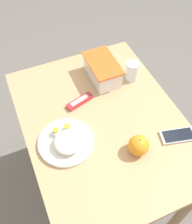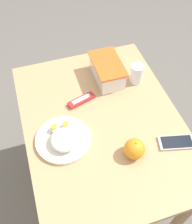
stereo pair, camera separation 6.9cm
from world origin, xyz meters
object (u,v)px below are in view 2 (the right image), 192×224
(food_container, at_px, (107,72))
(cell_phone, at_px, (177,142))
(drinking_glass, at_px, (137,74))
(candy_bar, at_px, (81,100))
(orange_fruit, at_px, (134,149))
(rice_plate, at_px, (63,139))

(food_container, relative_size, cell_phone, 1.36)
(food_container, bearing_deg, drinking_glass, 65.65)
(candy_bar, relative_size, drinking_glass, 1.40)
(orange_fruit, bearing_deg, cell_phone, 87.87)
(food_container, bearing_deg, orange_fruit, -5.02)
(food_container, relative_size, drinking_glass, 2.22)
(rice_plate, relative_size, cell_phone, 1.44)
(cell_phone, bearing_deg, rice_plate, -108.47)
(rice_plate, height_order, drinking_glass, drinking_glass)
(candy_bar, distance_m, drinking_glass, 0.31)
(rice_plate, height_order, candy_bar, rice_plate)
(orange_fruit, xyz_separation_m, drinking_glass, (-0.38, 0.17, 0.01))
(candy_bar, bearing_deg, rice_plate, -34.61)
(orange_fruit, xyz_separation_m, rice_plate, (-0.14, -0.26, -0.02))
(drinking_glass, bearing_deg, orange_fruit, -24.16)
(food_container, height_order, orange_fruit, food_container)
(food_container, xyz_separation_m, candy_bar, (0.11, -0.17, -0.04))
(food_container, bearing_deg, candy_bar, -56.77)
(food_container, height_order, rice_plate, food_container)
(rice_plate, xyz_separation_m, cell_phone, (0.15, 0.45, -0.02))
(cell_phone, height_order, drinking_glass, drinking_glass)
(food_container, height_order, candy_bar, food_container)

